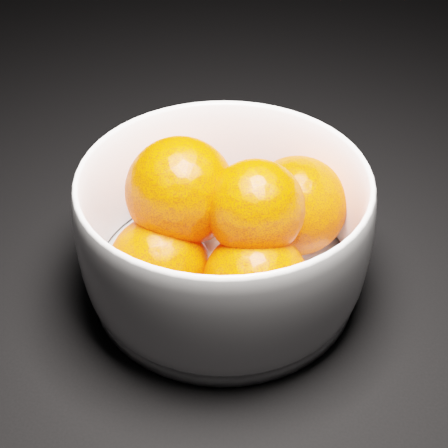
# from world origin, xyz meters

# --- Properties ---
(bowl) EXTENTS (0.24, 0.24, 0.12)m
(bowl) POSITION_xyz_m (-0.25, -0.03, 0.06)
(bowl) COLOR white
(bowl) RESTS_ON ground
(orange_pile) EXTENTS (0.19, 0.19, 0.14)m
(orange_pile) POSITION_xyz_m (-0.25, -0.04, 0.07)
(orange_pile) COLOR #F33B00
(orange_pile) RESTS_ON bowl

